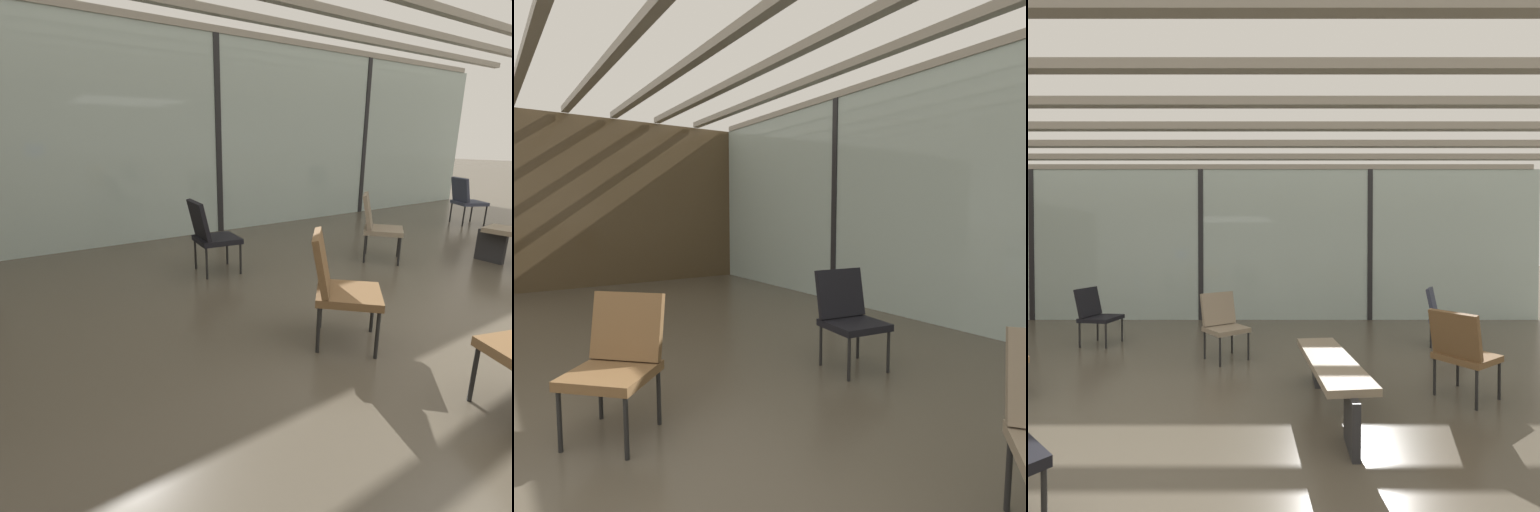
{
  "view_description": "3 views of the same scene",
  "coord_description": "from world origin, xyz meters",
  "views": [
    {
      "loc": [
        -3.18,
        -0.8,
        1.53
      ],
      "look_at": [
        -1.65,
        1.53,
        0.7
      ],
      "focal_mm": 27.46,
      "sensor_mm": 36.0,
      "label": 1
    },
    {
      "loc": [
        1.63,
        0.49,
        1.39
      ],
      "look_at": [
        -1.83,
        2.83,
        0.97
      ],
      "focal_mm": 30.74,
      "sensor_mm": 36.0,
      "label": 2
    },
    {
      "loc": [
        1.72,
        -2.31,
        1.46
      ],
      "look_at": [
        1.76,
        5.29,
        1.32
      ],
      "focal_mm": 25.39,
      "sensor_mm": 36.0,
      "label": 3
    }
  ],
  "objects": [
    {
      "name": "lounge_chair_2",
      "position": [
        0.9,
        2.52,
        0.49
      ],
      "size": [
        0.7,
        0.71,
        0.87
      ],
      "rotation": [
        0.0,
        0.0,
        0.68
      ],
      "color": "#7F705B",
      "rests_on": "ground"
    },
    {
      "name": "lounge_chair_3",
      "position": [
        3.45,
        1.18,
        0.49
      ],
      "size": [
        0.7,
        0.69,
        0.87
      ],
      "rotation": [
        0.0,
        0.0,
        2.17
      ],
      "color": "brown",
      "rests_on": "ground"
    },
    {
      "name": "lounge_chair_4",
      "position": [
        4.1,
        3.15,
        0.49
      ],
      "size": [
        0.69,
        0.67,
        0.87
      ],
      "rotation": [
        0.0,
        0.0,
        1.07
      ],
      "color": "#33384C",
      "rests_on": "ground"
    },
    {
      "name": "window_mullion_2",
      "position": [
        3.5,
        5.2,
        1.56
      ],
      "size": [
        0.1,
        0.12,
        3.12
      ],
      "primitive_type": "cube",
      "color": "black",
      "rests_on": "ground"
    },
    {
      "name": "lounge_chair_0",
      "position": [
        -1.17,
        3.23,
        0.49
      ],
      "size": [
        0.58,
        0.54,
        0.87
      ],
      "rotation": [
        0.0,
        0.0,
        1.45
      ],
      "color": "black",
      "rests_on": "ground"
    },
    {
      "name": "window_mullion_1",
      "position": [
        0.0,
        5.2,
        1.56
      ],
      "size": [
        0.1,
        0.12,
        3.12
      ],
      "primitive_type": "cube",
      "color": "black",
      "rests_on": "ground"
    },
    {
      "name": "parked_airplane",
      "position": [
        -0.68,
        9.28,
        1.89
      ],
      "size": [
        13.71,
        3.79,
        3.79
      ],
      "color": "silver",
      "rests_on": "ground"
    },
    {
      "name": "glass_curtain_wall",
      "position": [
        0.0,
        5.2,
        1.56
      ],
      "size": [
        14.0,
        0.08,
        3.12
      ],
      "primitive_type": "cube",
      "color": "#A3B7B2",
      "rests_on": "ground"
    },
    {
      "name": "ceiling_slats",
      "position": [
        0.0,
        1.9,
        3.17
      ],
      "size": [
        13.72,
        6.72,
        0.1
      ],
      "color": "gray",
      "rests_on": "glass_curtain_wall"
    },
    {
      "name": "waiting_bench",
      "position": [
        2.14,
        0.96,
        0.36
      ],
      "size": [
        0.55,
        1.69,
        0.47
      ],
      "rotation": [
        0.0,
        0.0,
        1.67
      ],
      "color": "#7F705B",
      "rests_on": "ground"
    },
    {
      "name": "window_mullion_0",
      "position": [
        -3.5,
        5.2,
        1.56
      ],
      "size": [
        0.1,
        0.12,
        3.12
      ],
      "primitive_type": "cube",
      "color": "black",
      "rests_on": "ground"
    }
  ]
}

